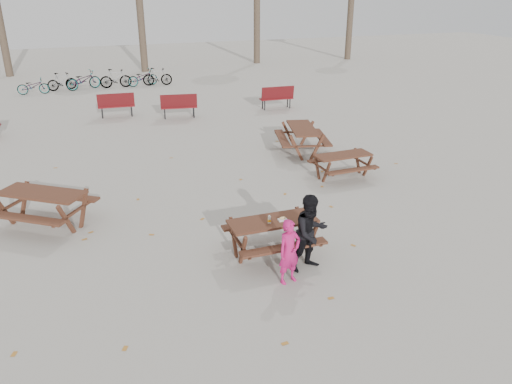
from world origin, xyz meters
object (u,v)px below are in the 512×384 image
object	(u,v)px
soda_bottle	(269,220)
child	(289,252)
food_tray	(282,220)
picnic_table_east	(342,166)
picnic_table_far	(302,140)
picnic_table_north	(44,209)
adult	(311,233)
main_picnic_table	(273,228)

from	to	relation	value
soda_bottle	child	distance (m)	1.01
food_tray	child	bearing A→B (deg)	-105.61
soda_bottle	picnic_table_east	bearing A→B (deg)	43.98
picnic_table_far	food_tray	bearing A→B (deg)	165.99
child	picnic_table_north	xyz separation A→B (m)	(-4.35, 4.10, -0.22)
child	picnic_table_east	size ratio (longest dim) A/B	0.78
adult	picnic_table_east	size ratio (longest dim) A/B	0.96
food_tray	picnic_table_far	xyz separation A→B (m)	(3.26, 6.06, -0.37)
food_tray	picnic_table_east	size ratio (longest dim) A/B	0.11
soda_bottle	food_tray	bearing A→B (deg)	2.33
soda_bottle	picnic_table_north	distance (m)	5.36
main_picnic_table	child	size ratio (longest dim) A/B	1.41
main_picnic_table	picnic_table_far	distance (m)	6.89
main_picnic_table	soda_bottle	bearing A→B (deg)	-139.63
child	picnic_table_east	distance (m)	5.81
adult	picnic_table_north	world-z (taller)	adult
food_tray	picnic_table_north	world-z (taller)	picnic_table_north
food_tray	adult	xyz separation A→B (m)	(0.30, -0.69, -0.01)
picnic_table_north	picnic_table_far	distance (m)	8.43
picnic_table_east	picnic_table_far	size ratio (longest dim) A/B	0.82
food_tray	picnic_table_north	bearing A→B (deg)	146.15
main_picnic_table	food_tray	size ratio (longest dim) A/B	10.00
main_picnic_table	picnic_table_far	xyz separation A→B (m)	(3.44, 5.97, -0.16)
picnic_table_far	main_picnic_table	bearing A→B (deg)	164.36
child	picnic_table_far	xyz separation A→B (m)	(3.54, 7.05, -0.21)
main_picnic_table	adult	bearing A→B (deg)	-58.32
picnic_table_north	picnic_table_east	bearing A→B (deg)	39.13
child	adult	distance (m)	0.67
adult	picnic_table_north	distance (m)	6.23
picnic_table_far	child	bearing A→B (deg)	167.64
child	picnic_table_far	bearing A→B (deg)	50.05
picnic_table_north	child	bearing A→B (deg)	-7.14
soda_bottle	adult	size ratio (longest dim) A/B	0.11
picnic_table_north	picnic_table_far	world-z (taller)	picnic_table_far
soda_bottle	picnic_table_far	bearing A→B (deg)	59.63
food_tray	soda_bottle	xyz separation A→B (m)	(-0.29, -0.01, 0.05)
soda_bottle	adult	world-z (taller)	adult
food_tray	child	size ratio (longest dim) A/B	0.14
soda_bottle	picnic_table_north	world-z (taller)	soda_bottle
adult	picnic_table_far	world-z (taller)	adult
main_picnic_table	child	xyz separation A→B (m)	(-0.10, -1.08, 0.05)
food_tray	child	xyz separation A→B (m)	(-0.28, -1.00, -0.16)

